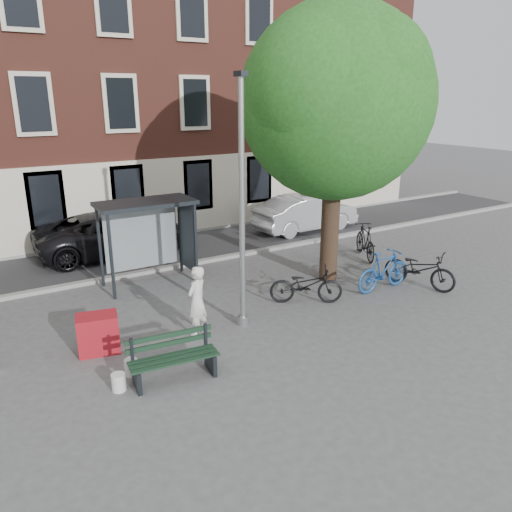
{
  "coord_description": "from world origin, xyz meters",
  "views": [
    {
      "loc": [
        -5.77,
        -10.08,
        5.61
      ],
      "look_at": [
        1.01,
        1.01,
        1.4
      ],
      "focal_mm": 35.0,
      "sensor_mm": 36.0,
      "label": 1
    }
  ],
  "objects": [
    {
      "name": "curb_far",
      "position": [
        0.0,
        9.0,
        0.06
      ],
      "size": [
        40.0,
        0.25,
        0.12
      ],
      "primitive_type": "cube",
      "color": "gray",
      "rests_on": "ground"
    },
    {
      "name": "ground",
      "position": [
        0.0,
        0.0,
        0.0
      ],
      "size": [
        90.0,
        90.0,
        0.0
      ],
      "primitive_type": "plane",
      "color": "#4C4C4F",
      "rests_on": "ground"
    },
    {
      "name": "tree_right",
      "position": [
        4.01,
        1.38,
        5.62
      ],
      "size": [
        5.76,
        5.6,
        8.2
      ],
      "color": "black",
      "rests_on": "ground"
    },
    {
      "name": "car_dark",
      "position": [
        -0.99,
        7.65,
        0.78
      ],
      "size": [
        5.64,
        2.64,
        1.56
      ],
      "primitive_type": "imported",
      "rotation": [
        0.0,
        0.0,
        1.56
      ],
      "color": "black",
      "rests_on": "ground"
    },
    {
      "name": "painter",
      "position": [
        -1.2,
        0.14,
        0.88
      ],
      "size": [
        0.76,
        0.69,
        1.75
      ],
      "primitive_type": "imported",
      "rotation": [
        0.0,
        0.0,
        3.69
      ],
      "color": "silver",
      "rests_on": "ground"
    },
    {
      "name": "bus_shelter",
      "position": [
        -0.61,
        4.11,
        1.92
      ],
      "size": [
        2.85,
        1.45,
        2.62
      ],
      "color": "#1E2328",
      "rests_on": "ground"
    },
    {
      "name": "red_stand",
      "position": [
        -3.5,
        0.5,
        0.45
      ],
      "size": [
        1.01,
        0.78,
        0.9
      ],
      "primitive_type": "cube",
      "rotation": [
        0.0,
        0.0,
        -0.22
      ],
      "color": "maroon",
      "rests_on": "ground"
    },
    {
      "name": "notice_sign",
      "position": [
        4.79,
        2.42,
        1.41
      ],
      "size": [
        0.32,
        0.15,
        1.94
      ],
      "rotation": [
        0.0,
        0.0,
        -0.36
      ],
      "color": "#9EA0A3",
      "rests_on": "ground"
    },
    {
      "name": "bike_c",
      "position": [
        5.91,
        -0.5,
        0.58
      ],
      "size": [
        1.48,
        2.35,
        1.16
      ],
      "primitive_type": "imported",
      "rotation": [
        0.0,
        0.0,
        0.35
      ],
      "color": "black",
      "rests_on": "ground"
    },
    {
      "name": "bucket_c",
      "position": [
        -3.2,
        -0.87,
        0.18
      ],
      "size": [
        0.3,
        0.3,
        0.36
      ],
      "primitive_type": "cylinder",
      "rotation": [
        0.0,
        0.0,
        -0.06
      ],
      "color": "silver",
      "rests_on": "ground"
    },
    {
      "name": "bench",
      "position": [
        -2.48,
        -1.45,
        0.43
      ],
      "size": [
        1.87,
        0.78,
        0.94
      ],
      "rotation": [
        0.0,
        0.0,
        -0.11
      ],
      "color": "#1E2328",
      "rests_on": "ground"
    },
    {
      "name": "curb_near",
      "position": [
        0.0,
        5.0,
        0.06
      ],
      "size": [
        40.0,
        0.25,
        0.12
      ],
      "primitive_type": "cube",
      "color": "gray",
      "rests_on": "ground"
    },
    {
      "name": "bike_a",
      "position": [
        2.23,
        0.31,
        0.53
      ],
      "size": [
        2.1,
        1.68,
        1.07
      ],
      "primitive_type": "imported",
      "rotation": [
        0.0,
        0.0,
        1.01
      ],
      "color": "black",
      "rests_on": "ground"
    },
    {
      "name": "building_row",
      "position": [
        0.0,
        13.0,
        7.0
      ],
      "size": [
        30.0,
        8.0,
        14.0
      ],
      "primitive_type": "cube",
      "color": "brown",
      "rests_on": "ground"
    },
    {
      "name": "road",
      "position": [
        0.0,
        7.0,
        0.01
      ],
      "size": [
        40.0,
        4.0,
        0.01
      ],
      "primitive_type": "cube",
      "color": "#28282B",
      "rests_on": "ground"
    },
    {
      "name": "bike_b",
      "position": [
        4.8,
        -0.1,
        0.61
      ],
      "size": [
        2.06,
        0.65,
        1.22
      ],
      "primitive_type": "imported",
      "rotation": [
        0.0,
        0.0,
        1.61
      ],
      "color": "#1A4990",
      "rests_on": "ground"
    },
    {
      "name": "lamppost",
      "position": [
        0.0,
        0.0,
        2.78
      ],
      "size": [
        0.28,
        0.35,
        6.11
      ],
      "color": "#9EA0A3",
      "rests_on": "ground"
    },
    {
      "name": "car_silver",
      "position": [
        7.01,
        6.69,
        0.77
      ],
      "size": [
        4.71,
        1.75,
        1.54
      ],
      "primitive_type": "imported",
      "rotation": [
        0.0,
        0.0,
        1.6
      ],
      "color": "#A1A3A8",
      "rests_on": "ground"
    },
    {
      "name": "bike_d",
      "position": [
        6.5,
        2.49,
        0.62
      ],
      "size": [
        1.44,
        2.12,
        1.25
      ],
      "primitive_type": "imported",
      "rotation": [
        0.0,
        0.0,
        2.68
      ],
      "color": "black",
      "rests_on": "ground"
    },
    {
      "name": "bucket_a",
      "position": [
        -3.59,
        -1.29,
        0.18
      ],
      "size": [
        0.29,
        0.29,
        0.36
      ],
      "primitive_type": "cylinder",
      "rotation": [
        0.0,
        0.0,
        -0.04
      ],
      "color": "silver",
      "rests_on": "ground"
    }
  ]
}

